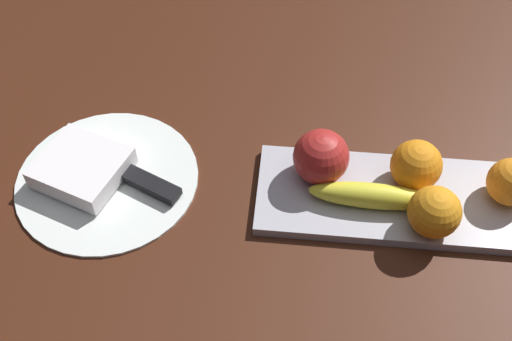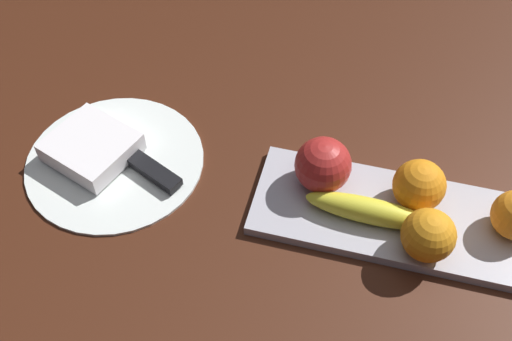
{
  "view_description": "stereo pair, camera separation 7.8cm",
  "coord_description": "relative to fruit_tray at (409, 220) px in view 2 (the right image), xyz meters",
  "views": [
    {
      "loc": [
        0.13,
        0.52,
        0.65
      ],
      "look_at": [
        0.18,
        0.03,
        0.04
      ],
      "focal_mm": 42.48,
      "sensor_mm": 36.0,
      "label": 1
    },
    {
      "loc": [
        0.05,
        0.51,
        0.65
      ],
      "look_at": [
        0.18,
        0.03,
        0.04
      ],
      "focal_mm": 42.48,
      "sensor_mm": 36.0,
      "label": 2
    }
  ],
  "objects": [
    {
      "name": "knife",
      "position": [
        0.36,
        0.01,
        0.01
      ],
      "size": [
        0.17,
        0.09,
        0.01
      ],
      "rotation": [
        0.0,
        0.0,
        -0.43
      ],
      "color": "silver",
      "rests_on": "dinner_plate"
    },
    {
      "name": "fruit_tray",
      "position": [
        0.0,
        0.0,
        0.0
      ],
      "size": [
        0.4,
        0.14,
        0.01
      ],
      "primitive_type": "cube",
      "color": "#B3B1BC",
      "rests_on": "ground_plane"
    },
    {
      "name": "banana",
      "position": [
        0.05,
        0.02,
        0.02
      ],
      "size": [
        0.16,
        0.04,
        0.03
      ],
      "primitive_type": "ellipsoid",
      "rotation": [
        0.0,
        0.0,
        -0.03
      ],
      "color": "yellow",
      "rests_on": "fruit_tray"
    },
    {
      "name": "ground_plane",
      "position": [
        0.03,
        -0.03,
        -0.01
      ],
      "size": [
        2.4,
        2.4,
        0.0
      ],
      "primitive_type": "plane",
      "color": "#401D10"
    },
    {
      "name": "orange_center",
      "position": [
        -0.02,
        0.05,
        0.04
      ],
      "size": [
        0.07,
        0.07,
        0.07
      ],
      "primitive_type": "sphere",
      "color": "orange",
      "rests_on": "fruit_tray"
    },
    {
      "name": "apple",
      "position": [
        0.12,
        -0.02,
        0.04
      ],
      "size": [
        0.07,
        0.07,
        0.07
      ],
      "primitive_type": "sphere",
      "color": "#AC2523",
      "rests_on": "fruit_tray"
    },
    {
      "name": "dinner_plate",
      "position": [
        0.41,
        -0.0,
        -0.0
      ],
      "size": [
        0.25,
        0.25,
        0.01
      ],
      "primitive_type": "cylinder",
      "color": "white",
      "rests_on": "ground_plane"
    },
    {
      "name": "folded_napkin",
      "position": [
        0.44,
        0.0,
        0.02
      ],
      "size": [
        0.14,
        0.13,
        0.03
      ],
      "primitive_type": "cube",
      "rotation": [
        0.0,
        0.0,
        -0.34
      ],
      "color": "white",
      "rests_on": "dinner_plate"
    },
    {
      "name": "orange_near_apple",
      "position": [
        -0.0,
        -0.03,
        0.04
      ],
      "size": [
        0.07,
        0.07,
        0.07
      ],
      "primitive_type": "sphere",
      "color": "orange",
      "rests_on": "fruit_tray"
    }
  ]
}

